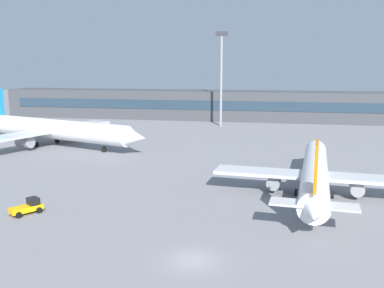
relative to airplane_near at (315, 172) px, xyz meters
The scene contains 6 objects.
ground_plane 20.74m from the airplane_near, 125.90° to the left, with size 400.00×400.00×0.00m, color gray.
terminal_building 77.86m from the airplane_near, 98.90° to the left, with size 159.85×12.13×9.00m.
airplane_near is the anchor object (origin of this frame).
airplane_mid 56.94m from the airplane_near, 153.88° to the left, with size 45.67×32.62×11.65m.
baggage_tug_yellow 36.40m from the airplane_near, 155.81° to the right, with size 3.29×3.81×1.75m.
floodlight_tower_west 66.87m from the airplane_near, 108.24° to the left, with size 3.20×0.80×25.91m.
Camera 1 is at (6.63, -35.17, 16.92)m, focal length 40.75 mm.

